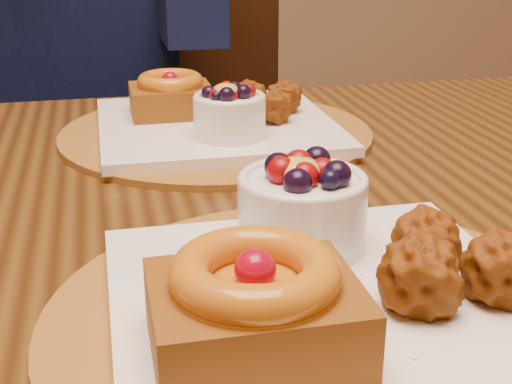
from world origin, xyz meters
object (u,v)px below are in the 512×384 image
chair_far (187,190)px  place_setting_far (215,120)px  dining_table (255,275)px  place_setting_near (320,284)px

chair_far → place_setting_far: bearing=-91.4°
dining_table → chair_far: size_ratio=1.82×
place_setting_far → chair_far: bearing=87.6°
place_setting_far → place_setting_near: bearing=-90.2°
place_setting_near → chair_far: (0.02, 0.94, -0.30)m
dining_table → place_setting_near: (-0.00, -0.21, 0.11)m
place_setting_near → chair_far: 0.99m
place_setting_near → place_setting_far: (0.00, 0.43, -0.01)m
place_setting_far → chair_far: size_ratio=0.43×
place_setting_near → chair_far: size_ratio=0.43×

